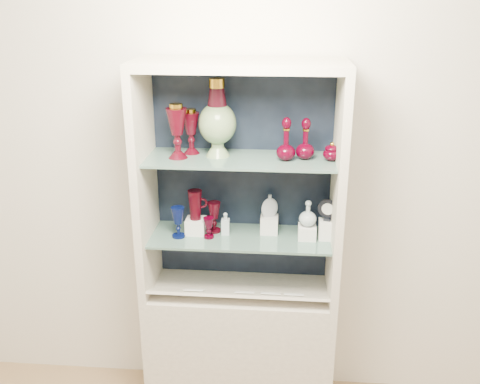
# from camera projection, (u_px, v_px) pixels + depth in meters

# --- Properties ---
(wall_back) EXTENTS (3.50, 0.02, 2.80)m
(wall_back) POSITION_uv_depth(u_px,v_px,m) (244.00, 160.00, 2.83)
(wall_back) COLOR silver
(wall_back) RESTS_ON ground
(cabinet_base) EXTENTS (1.00, 0.40, 0.75)m
(cabinet_base) POSITION_uv_depth(u_px,v_px,m) (240.00, 347.00, 2.98)
(cabinet_base) COLOR beige
(cabinet_base) RESTS_ON ground
(cabinet_back_panel) EXTENTS (0.98, 0.02, 1.15)m
(cabinet_back_panel) POSITION_uv_depth(u_px,v_px,m) (243.00, 175.00, 2.82)
(cabinet_back_panel) COLOR black
(cabinet_back_panel) RESTS_ON cabinet_base
(cabinet_side_left) EXTENTS (0.04, 0.40, 1.15)m
(cabinet_side_left) POSITION_uv_depth(u_px,v_px,m) (145.00, 185.00, 2.68)
(cabinet_side_left) COLOR beige
(cabinet_side_left) RESTS_ON cabinet_base
(cabinet_side_right) EXTENTS (0.04, 0.40, 1.15)m
(cabinet_side_right) POSITION_uv_depth(u_px,v_px,m) (338.00, 190.00, 2.61)
(cabinet_side_right) COLOR beige
(cabinet_side_right) RESTS_ON cabinet_base
(cabinet_top_cap) EXTENTS (1.00, 0.40, 0.04)m
(cabinet_top_cap) POSITION_uv_depth(u_px,v_px,m) (240.00, 65.00, 2.44)
(cabinet_top_cap) COLOR beige
(cabinet_top_cap) RESTS_ON cabinet_side_left
(shelf_lower) EXTENTS (0.92, 0.34, 0.01)m
(shelf_lower) POSITION_uv_depth(u_px,v_px,m) (240.00, 237.00, 2.76)
(shelf_lower) COLOR slate
(shelf_lower) RESTS_ON cabinet_side_left
(shelf_upper) EXTENTS (0.92, 0.34, 0.01)m
(shelf_upper) POSITION_uv_depth(u_px,v_px,m) (240.00, 159.00, 2.62)
(shelf_upper) COLOR slate
(shelf_upper) RESTS_ON cabinet_side_left
(label_ledge) EXTENTS (0.92, 0.17, 0.09)m
(label_ledge) POSITION_uv_depth(u_px,v_px,m) (238.00, 294.00, 2.73)
(label_ledge) COLOR beige
(label_ledge) RESTS_ON cabinet_base
(label_card_0) EXTENTS (0.10, 0.06, 0.03)m
(label_card_0) POSITION_uv_depth(u_px,v_px,m) (245.00, 292.00, 2.73)
(label_card_0) COLOR white
(label_card_0) RESTS_ON label_ledge
(label_card_1) EXTENTS (0.10, 0.06, 0.03)m
(label_card_1) POSITION_uv_depth(u_px,v_px,m) (194.00, 290.00, 2.75)
(label_card_1) COLOR white
(label_card_1) RESTS_ON label_ledge
(label_card_2) EXTENTS (0.10, 0.06, 0.03)m
(label_card_2) POSITION_uv_depth(u_px,v_px,m) (294.00, 294.00, 2.71)
(label_card_2) COLOR white
(label_card_2) RESTS_ON label_ledge
(label_card_3) EXTENTS (0.10, 0.06, 0.03)m
(label_card_3) POSITION_uv_depth(u_px,v_px,m) (271.00, 293.00, 2.72)
(label_card_3) COLOR white
(label_card_3) RESTS_ON label_ledge
(pedestal_lamp_left) EXTENTS (0.09, 0.09, 0.23)m
(pedestal_lamp_left) POSITION_uv_depth(u_px,v_px,m) (191.00, 131.00, 2.65)
(pedestal_lamp_left) COLOR #420611
(pedestal_lamp_left) RESTS_ON shelf_upper
(pedestal_lamp_right) EXTENTS (0.12, 0.12, 0.27)m
(pedestal_lamp_right) POSITION_uv_depth(u_px,v_px,m) (177.00, 131.00, 2.57)
(pedestal_lamp_right) COLOR #420611
(pedestal_lamp_right) RESTS_ON shelf_upper
(enamel_urn) EXTENTS (0.20, 0.20, 0.38)m
(enamel_urn) POSITION_uv_depth(u_px,v_px,m) (217.00, 118.00, 2.59)
(enamel_urn) COLOR #094621
(enamel_urn) RESTS_ON shelf_upper
(ruby_decanter_a) EXTENTS (0.11, 0.11, 0.24)m
(ruby_decanter_a) POSITION_uv_depth(u_px,v_px,m) (286.00, 136.00, 2.54)
(ruby_decanter_a) COLOR #470013
(ruby_decanter_a) RESTS_ON shelf_upper
(ruby_decanter_b) EXTENTS (0.12, 0.12, 0.22)m
(ruby_decanter_b) POSITION_uv_depth(u_px,v_px,m) (306.00, 138.00, 2.56)
(ruby_decanter_b) COLOR #470013
(ruby_decanter_b) RESTS_ON shelf_upper
(lidded_bowl) EXTENTS (0.09, 0.09, 0.09)m
(lidded_bowl) POSITION_uv_depth(u_px,v_px,m) (332.00, 151.00, 2.56)
(lidded_bowl) COLOR #470013
(lidded_bowl) RESTS_ON shelf_upper
(cobalt_goblet) EXTENTS (0.08, 0.08, 0.16)m
(cobalt_goblet) POSITION_uv_depth(u_px,v_px,m) (178.00, 222.00, 2.72)
(cobalt_goblet) COLOR #081147
(cobalt_goblet) RESTS_ON shelf_lower
(ruby_goblet_tall) EXTENTS (0.07, 0.07, 0.16)m
(ruby_goblet_tall) POSITION_uv_depth(u_px,v_px,m) (214.00, 217.00, 2.78)
(ruby_goblet_tall) COLOR #420611
(ruby_goblet_tall) RESTS_ON shelf_lower
(ruby_goblet_small) EXTENTS (0.07, 0.07, 0.11)m
(ruby_goblet_small) POSITION_uv_depth(u_px,v_px,m) (209.00, 228.00, 2.72)
(ruby_goblet_small) COLOR #470013
(ruby_goblet_small) RESTS_ON shelf_lower
(riser_ruby_pitcher) EXTENTS (0.10, 0.10, 0.08)m
(riser_ruby_pitcher) POSITION_uv_depth(u_px,v_px,m) (196.00, 226.00, 2.78)
(riser_ruby_pitcher) COLOR silver
(riser_ruby_pitcher) RESTS_ON shelf_lower
(ruby_pitcher) EXTENTS (0.13, 0.10, 0.16)m
(ruby_pitcher) POSITION_uv_depth(u_px,v_px,m) (195.00, 205.00, 2.74)
(ruby_pitcher) COLOR #420611
(ruby_pitcher) RESTS_ON riser_ruby_pitcher
(clear_square_bottle) EXTENTS (0.04, 0.04, 0.12)m
(clear_square_bottle) POSITION_uv_depth(u_px,v_px,m) (226.00, 223.00, 2.76)
(clear_square_bottle) COLOR #AABEC6
(clear_square_bottle) RESTS_ON shelf_lower
(riser_flat_flask) EXTENTS (0.09, 0.09, 0.09)m
(riser_flat_flask) POSITION_uv_depth(u_px,v_px,m) (269.00, 224.00, 2.79)
(riser_flat_flask) COLOR silver
(riser_flat_flask) RESTS_ON shelf_lower
(flat_flask) EXTENTS (0.10, 0.07, 0.13)m
(flat_flask) POSITION_uv_depth(u_px,v_px,m) (270.00, 205.00, 2.75)
(flat_flask) COLOR #A5ACB8
(flat_flask) RESTS_ON riser_flat_flask
(riser_clear_round_decanter) EXTENTS (0.09, 0.09, 0.07)m
(riser_clear_round_decanter) POSITION_uv_depth(u_px,v_px,m) (307.00, 232.00, 2.72)
(riser_clear_round_decanter) COLOR silver
(riser_clear_round_decanter) RESTS_ON shelf_lower
(clear_round_decanter) EXTENTS (0.10, 0.10, 0.13)m
(clear_round_decanter) POSITION_uv_depth(u_px,v_px,m) (308.00, 214.00, 2.69)
(clear_round_decanter) COLOR #AABEC6
(clear_round_decanter) RESTS_ON riser_clear_round_decanter
(riser_cameo_medallion) EXTENTS (0.08, 0.08, 0.10)m
(riser_cameo_medallion) POSITION_uv_depth(u_px,v_px,m) (327.00, 229.00, 2.72)
(riser_cameo_medallion) COLOR silver
(riser_cameo_medallion) RESTS_ON shelf_lower
(cameo_medallion) EXTENTS (0.11, 0.06, 0.12)m
(cameo_medallion) POSITION_uv_depth(u_px,v_px,m) (328.00, 210.00, 2.68)
(cameo_medallion) COLOR black
(cameo_medallion) RESTS_ON riser_cameo_medallion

